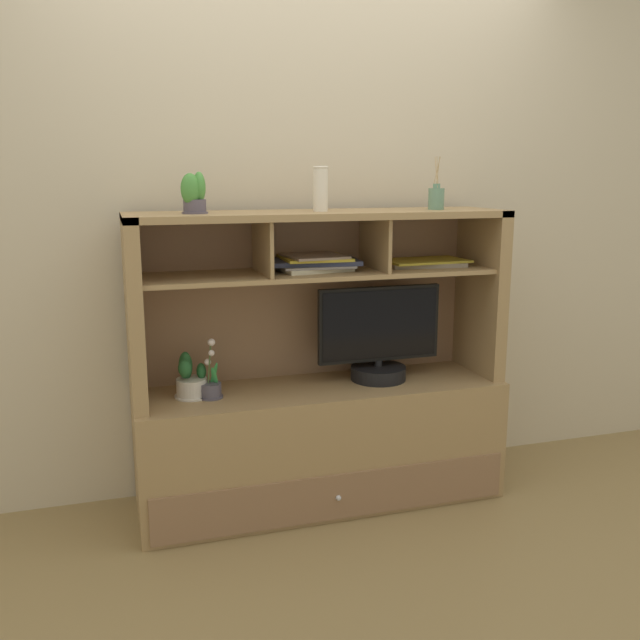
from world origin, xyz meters
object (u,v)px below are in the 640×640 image
at_px(media_console, 320,414).
at_px(potted_fern, 191,381).
at_px(magazine_stack_centre, 424,262).
at_px(ceramic_vase, 320,189).
at_px(potted_orchid, 211,386).
at_px(tv_monitor, 379,343).
at_px(magazine_stack_left, 313,262).
at_px(diffuser_bottle, 436,198).
at_px(potted_succulent, 194,195).

distance_m(media_console, potted_fern, 0.62).
relative_size(magazine_stack_centre, ceramic_vase, 2.07).
height_order(potted_fern, ceramic_vase, ceramic_vase).
bearing_deg(media_console, potted_orchid, -175.23).
relative_size(media_console, potted_fern, 8.52).
distance_m(potted_orchid, magazine_stack_centre, 1.14).
bearing_deg(magazine_stack_centre, media_console, -176.82).
bearing_deg(potted_fern, tv_monitor, -0.24).
distance_m(media_console, magazine_stack_left, 0.71).
bearing_deg(diffuser_bottle, magazine_stack_left, 173.44).
bearing_deg(potted_orchid, potted_fern, 154.88).
bearing_deg(magazine_stack_centre, tv_monitor, -170.93).
bearing_deg(potted_orchid, magazine_stack_centre, 3.96).
relative_size(potted_orchid, diffuser_bottle, 1.11).
bearing_deg(ceramic_vase, potted_succulent, -177.50).
bearing_deg(ceramic_vase, potted_fern, 179.12).
bearing_deg(tv_monitor, magazine_stack_centre, 9.07).
distance_m(media_console, tv_monitor, 0.43).
bearing_deg(media_console, ceramic_vase, -90.00).
bearing_deg(magazine_stack_centre, diffuser_bottle, -70.74).
relative_size(media_console, magazine_stack_centre, 4.20).
distance_m(tv_monitor, potted_fern, 0.88).
bearing_deg(potted_succulent, media_console, 3.96).
xyz_separation_m(potted_fern, magazine_stack_left, (0.57, 0.04, 0.49)).
bearing_deg(ceramic_vase, magazine_stack_centre, 4.70).
bearing_deg(ceramic_vase, tv_monitor, 1.08).
bearing_deg(tv_monitor, potted_orchid, -177.57).
height_order(media_console, magazine_stack_centre, media_console).
height_order(diffuser_bottle, ceramic_vase, diffuser_bottle).
xyz_separation_m(magazine_stack_centre, potted_succulent, (-1.07, -0.07, 0.32)).
bearing_deg(magazine_stack_left, tv_monitor, -7.45).
height_order(media_console, magazine_stack_left, media_console).
distance_m(tv_monitor, ceramic_vase, 0.76).
relative_size(tv_monitor, magazine_stack_centre, 1.48).
xyz_separation_m(media_console, magazine_stack_centre, (0.52, 0.03, 0.69)).
relative_size(potted_orchid, potted_succulent, 1.56).
bearing_deg(potted_succulent, tv_monitor, 2.01).
height_order(magazine_stack_left, magazine_stack_centre, magazine_stack_left).
relative_size(magazine_stack_left, potted_succulent, 2.61).
height_order(tv_monitor, magazine_stack_left, magazine_stack_left).
xyz_separation_m(potted_succulent, ceramic_vase, (0.55, 0.02, 0.02)).
relative_size(potted_fern, magazine_stack_centre, 0.49).
distance_m(potted_orchid, diffuser_bottle, 1.31).
xyz_separation_m(media_console, magazine_stack_left, (-0.02, 0.03, 0.71)).
distance_m(potted_fern, diffuser_bottle, 1.37).
distance_m(media_console, potted_orchid, 0.54).
height_order(media_console, tv_monitor, media_console).
bearing_deg(tv_monitor, diffuser_bottle, -5.49).
bearing_deg(diffuser_bottle, media_console, 176.50).
bearing_deg(media_console, magazine_stack_centre, 3.18).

